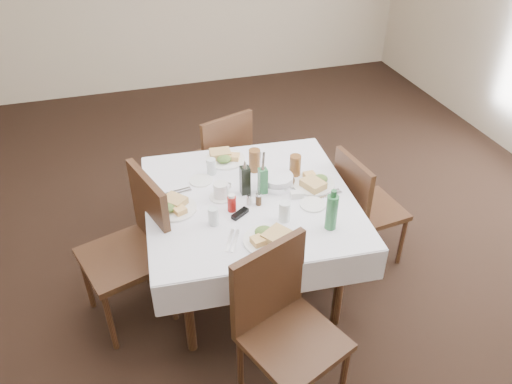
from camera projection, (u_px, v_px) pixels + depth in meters
ground_plane at (252, 260)px, 3.81m from camera, size 7.00×7.00×0.00m
room_shell at (251, 37)px, 2.82m from camera, size 6.04×7.04×2.80m
dining_table at (249, 208)px, 3.22m from camera, size 1.40×1.40×0.76m
chair_north at (221, 158)px, 4.00m from camera, size 0.57×0.57×0.94m
chair_south at (282, 319)px, 2.62m from camera, size 0.61×0.61×0.99m
chair_east at (362, 203)px, 3.54m from camera, size 0.47×0.47×0.90m
chair_west at (136, 241)px, 3.10m from camera, size 0.61×0.61×1.02m
meal_north at (224, 157)px, 3.53m from camera, size 0.28×0.28×0.06m
meal_south at (269, 237)px, 2.81m from camera, size 0.28×0.28×0.06m
meal_east at (314, 182)px, 3.27m from camera, size 0.28×0.28×0.06m
meal_west at (174, 206)px, 3.06m from camera, size 0.26×0.26×0.06m
side_plate_a at (201, 181)px, 3.32m from camera, size 0.15×0.15×0.01m
side_plate_b at (313, 204)px, 3.10m from camera, size 0.16×0.16×0.01m
water_n at (211, 166)px, 3.37m from camera, size 0.06×0.06×0.11m
water_s at (285, 212)px, 2.95m from camera, size 0.07×0.07×0.13m
water_e at (295, 166)px, 3.35m from camera, size 0.07×0.07×0.13m
water_w at (213, 216)px, 2.92m from camera, size 0.06×0.06×0.11m
iced_tea_a at (255, 160)px, 3.39m from camera, size 0.08×0.08×0.16m
iced_tea_b at (295, 166)px, 3.33m from camera, size 0.08×0.08×0.16m
bread_basket at (277, 181)px, 3.26m from camera, size 0.23×0.23×0.08m
oil_cruet_dark at (245, 179)px, 3.15m from camera, size 0.06×0.06×0.25m
oil_cruet_green at (263, 180)px, 3.16m from camera, size 0.05×0.05×0.22m
ketchup_bottle at (232, 203)px, 3.03m from camera, size 0.05×0.05×0.12m
salt_shaker at (249, 200)px, 3.09m from camera, size 0.03×0.03×0.07m
pepper_shaker at (259, 199)px, 3.09m from camera, size 0.04×0.04×0.08m
coffee_mug at (221, 191)px, 3.14m from camera, size 0.16×0.15×0.11m
sunglasses at (240, 214)px, 3.01m from camera, size 0.12×0.10×0.03m
green_bottle at (332, 212)px, 2.86m from camera, size 0.07×0.07×0.26m
sugar_caddy at (297, 194)px, 3.16m from camera, size 0.09×0.06×0.04m
cutlery_n at (261, 159)px, 3.54m from camera, size 0.11×0.20×0.01m
cutlery_s at (233, 241)px, 2.82m from camera, size 0.13×0.20×0.01m
cutlery_e at (327, 195)px, 3.19m from camera, size 0.21×0.08×0.01m
cutlery_w at (177, 192)px, 3.21m from camera, size 0.19×0.07×0.01m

